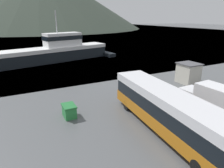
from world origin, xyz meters
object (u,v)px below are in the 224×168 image
(storage_bin, at_px, (69,111))
(dock_kiosk, at_px, (188,73))
(tour_bus, at_px, (167,109))
(fishing_boat, at_px, (55,51))
(small_boat, at_px, (103,53))
(delivery_van, at_px, (214,99))

(storage_bin, relative_size, dock_kiosk, 0.58)
(tour_bus, xyz_separation_m, fishing_boat, (-2.12, 29.97, 0.26))
(dock_kiosk, bearing_deg, tour_bus, -143.53)
(tour_bus, xyz_separation_m, storage_bin, (-6.05, 5.56, -1.23))
(tour_bus, xyz_separation_m, small_boat, (9.15, 31.66, -1.43))
(dock_kiosk, distance_m, small_boat, 23.79)
(tour_bus, height_order, storage_bin, tour_bus)
(tour_bus, height_order, fishing_boat, fishing_boat)
(storage_bin, relative_size, small_boat, 0.21)
(tour_bus, bearing_deg, storage_bin, 141.72)
(small_boat, bearing_deg, fishing_boat, -2.15)
(storage_bin, bearing_deg, tour_bus, -42.57)
(fishing_boat, bearing_deg, dock_kiosk, -162.09)
(delivery_van, relative_size, small_boat, 0.83)
(delivery_van, bearing_deg, tour_bus, -178.83)
(tour_bus, relative_size, delivery_van, 2.10)
(delivery_van, height_order, fishing_boat, fishing_boat)
(storage_bin, height_order, dock_kiosk, dock_kiosk)
(delivery_van, bearing_deg, fishing_boat, 102.68)
(delivery_van, distance_m, dock_kiosk, 8.99)
(storage_bin, distance_m, dock_kiosk, 16.98)
(delivery_van, relative_size, storage_bin, 4.00)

